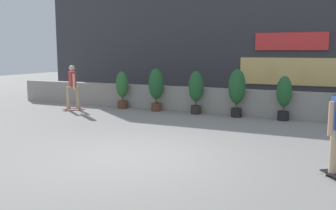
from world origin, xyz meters
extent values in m
plane|color=gray|center=(0.00, 0.00, 0.00)|extent=(48.00, 48.00, 0.00)
cube|color=gray|center=(0.00, 6.00, 0.45)|extent=(18.00, 0.40, 0.90)
cube|color=#38383D|center=(0.00, 10.00, 3.25)|extent=(20.00, 2.00, 6.50)
cube|color=#F23333|center=(1.94, 8.96, 2.60)|extent=(2.80, 0.08, 0.70)
cube|color=#F2CC72|center=(1.94, 8.97, 1.40)|extent=(4.00, 0.06, 1.10)
cylinder|color=brown|center=(-3.83, 5.55, 0.15)|extent=(0.36, 0.36, 0.30)
cylinder|color=brown|center=(-3.83, 5.55, 0.38)|extent=(0.06, 0.06, 0.15)
ellipsoid|color=#2D6B33|center=(-3.83, 5.55, 0.94)|extent=(0.48, 0.48, 0.99)
cylinder|color=brown|center=(-2.36, 5.55, 0.15)|extent=(0.36, 0.36, 0.30)
cylinder|color=brown|center=(-2.36, 5.55, 0.38)|extent=(0.06, 0.06, 0.15)
ellipsoid|color=#235B2D|center=(-2.36, 5.55, 1.02)|extent=(0.56, 0.56, 1.14)
cylinder|color=#2D2823|center=(-0.78, 5.55, 0.15)|extent=(0.36, 0.36, 0.30)
cylinder|color=brown|center=(-0.78, 5.55, 0.38)|extent=(0.06, 0.06, 0.15)
ellipsoid|color=#235B2D|center=(-0.78, 5.55, 0.98)|extent=(0.52, 0.52, 1.07)
cylinder|color=black|center=(0.68, 5.55, 0.15)|extent=(0.36, 0.36, 0.30)
cylinder|color=brown|center=(0.68, 5.55, 0.38)|extent=(0.06, 0.06, 0.15)
ellipsoid|color=#235B2D|center=(0.68, 5.55, 1.03)|extent=(0.57, 0.57, 1.17)
cylinder|color=black|center=(2.22, 5.55, 0.15)|extent=(0.36, 0.36, 0.30)
cylinder|color=brown|center=(2.22, 5.55, 0.38)|extent=(0.06, 0.06, 0.15)
ellipsoid|color=#235B2D|center=(2.22, 5.55, 0.94)|extent=(0.48, 0.48, 0.98)
cube|color=maroon|center=(-5.31, 4.43, 0.07)|extent=(0.65, 0.76, 0.02)
cylinder|color=silver|center=(-5.40, 4.17, 0.03)|extent=(0.06, 0.06, 0.06)
cylinder|color=silver|center=(-5.53, 4.27, 0.03)|extent=(0.06, 0.06, 0.06)
cylinder|color=silver|center=(-5.08, 4.58, 0.03)|extent=(0.06, 0.06, 0.06)
cylinder|color=silver|center=(-5.21, 4.68, 0.03)|extent=(0.06, 0.06, 0.06)
cylinder|color=tan|center=(-5.42, 4.28, 0.49)|extent=(0.14, 0.14, 0.82)
cylinder|color=tan|center=(-5.20, 4.57, 0.49)|extent=(0.14, 0.14, 0.82)
cube|color=red|center=(-5.31, 4.43, 1.18)|extent=(0.41, 0.38, 0.56)
sphere|color=beige|center=(-5.31, 4.43, 1.59)|extent=(0.22, 0.22, 0.22)
cylinder|color=beige|center=(-5.12, 4.28, 1.10)|extent=(0.09, 0.09, 0.58)
cylinder|color=beige|center=(-5.49, 4.57, 1.10)|extent=(0.09, 0.09, 0.58)
cylinder|color=silver|center=(3.68, 0.28, 0.03)|extent=(0.06, 0.06, 0.06)
cylinder|color=silver|center=(3.80, 0.38, 0.03)|extent=(0.06, 0.06, 0.06)
cylinder|color=tan|center=(3.79, 0.27, 0.49)|extent=(0.14, 0.14, 0.82)
cylinder|color=tan|center=(3.72, -0.02, 1.10)|extent=(0.09, 0.09, 0.58)
camera|label=1|loc=(3.82, -6.77, 2.22)|focal=39.97mm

